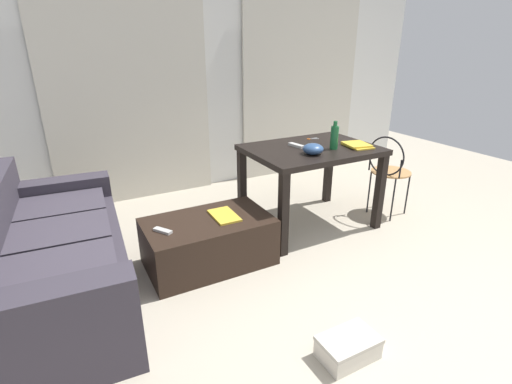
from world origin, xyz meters
TOP-DOWN VIEW (x-y plane):
  - ground_plane at (0.00, 1.33)m, footprint 8.29×8.29m
  - wall_back at (0.00, 3.45)m, footprint 5.71×0.10m
  - curtains at (0.00, 3.37)m, footprint 3.90×0.03m
  - couch at (-2.06, 1.76)m, footprint 1.02×1.92m
  - coffee_table at (-0.93, 1.67)m, footprint 0.98×0.59m
  - craft_table at (0.19, 1.88)m, footprint 1.17×0.86m
  - wire_chair at (1.00, 1.68)m, footprint 0.39×0.42m
  - bottle_near at (0.33, 1.74)m, footprint 0.07×0.07m
  - bowl at (0.06, 1.68)m, footprint 0.18×0.18m
  - book_stack at (0.58, 1.70)m, footprint 0.25×0.29m
  - tv_remote_on_table at (0.08, 1.96)m, footprint 0.08×0.18m
  - scissors at (0.38, 2.14)m, footprint 0.12×0.06m
  - tv_remote_primary at (-1.30, 1.64)m, footprint 0.12×0.15m
  - magazine at (-0.79, 1.67)m, footprint 0.19×0.30m
  - shoebox at (-0.61, 0.36)m, footprint 0.34×0.22m

SIDE VIEW (x-z plane):
  - ground_plane at x=0.00m, z-range 0.00..0.00m
  - shoebox at x=-0.61m, z-range 0.00..0.14m
  - coffee_table at x=-0.93m, z-range 0.00..0.39m
  - couch at x=-2.06m, z-range -0.09..0.72m
  - magazine at x=-0.79m, z-range 0.39..0.40m
  - tv_remote_primary at x=-1.30m, z-range 0.39..0.41m
  - wire_chair at x=1.00m, z-range 0.10..0.94m
  - craft_table at x=0.19m, z-range 0.28..1.06m
  - scissors at x=0.38m, z-range 0.78..0.79m
  - tv_remote_on_table at x=0.08m, z-range 0.78..0.80m
  - book_stack at x=0.58m, z-range 0.78..0.81m
  - bowl at x=0.06m, z-range 0.78..0.87m
  - bottle_near at x=0.33m, z-range 0.76..1.02m
  - curtains at x=0.00m, z-range 0.00..2.19m
  - wall_back at x=0.00m, z-range 0.00..2.41m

